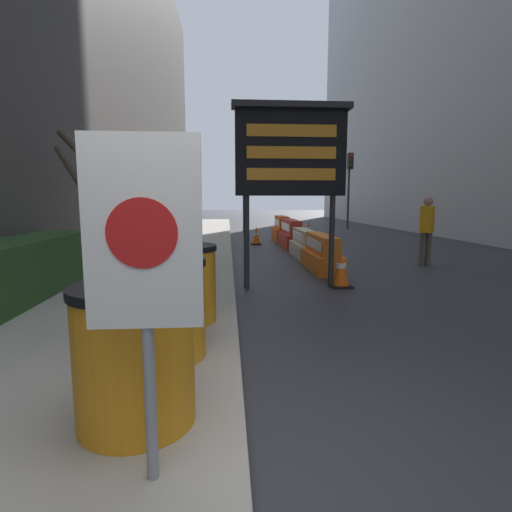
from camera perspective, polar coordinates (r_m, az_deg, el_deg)
The scene contains 17 objects.
ground_plane at distance 2.40m, azimuth -0.78°, elevation -32.45°, with size 120.00×120.00×0.00m, color #2D2D33.
bare_tree at distance 8.89m, azimuth -22.33°, elevation 6.46°, with size 1.22×1.26×2.75m.
barrel_drum_foreground at distance 2.71m, azimuth -16.87°, elevation -13.23°, with size 0.77×0.77×0.90m.
barrel_drum_middle at distance 3.72m, azimuth -13.06°, elevation -7.25°, with size 0.77×0.77×0.90m.
barrel_drum_back at distance 4.75m, azimuth -10.24°, elevation -3.83°, with size 0.77×0.77×0.90m.
warning_sign at distance 1.95m, azimuth -15.71°, elevation -0.13°, with size 0.55×0.08×1.72m.
message_board at distance 7.09m, azimuth 4.95°, elevation 14.43°, with size 2.02×0.36×3.17m.
jersey_barrier_orange_near at distance 8.99m, azimuth 9.34°, elevation 0.19°, with size 0.58×1.89×0.80m.
jersey_barrier_cream at distance 11.03m, azimuth 6.82°, elevation 1.60°, with size 0.52×1.89×0.76m.
jersey_barrier_red_striped at distance 13.22m, azimuth 5.01°, elevation 2.97°, with size 0.59×2.17×0.91m.
jersey_barrier_orange_far at distance 15.48m, azimuth 3.67°, elevation 3.77°, with size 0.59×1.71×0.94m.
traffic_cone_near at distance 14.01m, azimuth 0.03°, elevation 2.92°, with size 0.36×0.36×0.64m.
traffic_cone_mid at distance 16.16m, azimuth 7.52°, elevation 3.73°, with size 0.42×0.42×0.75m.
traffic_cone_far at distance 7.32m, azimuth 12.06°, elevation -1.81°, with size 0.38×0.38×0.68m.
traffic_light_near_curb at distance 19.33m, azimuth -1.73°, elevation 12.81°, with size 0.28×0.45×4.40m.
traffic_light_far_side at distance 22.23m, azimuth 13.23°, elevation 11.29°, with size 0.28×0.45×4.01m.
pedestrian_worker at distance 10.31m, azimuth 23.24°, elevation 4.08°, with size 0.46×0.50×1.63m.
Camera 1 is at (-0.10, -1.82, 1.56)m, focal length 28.00 mm.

